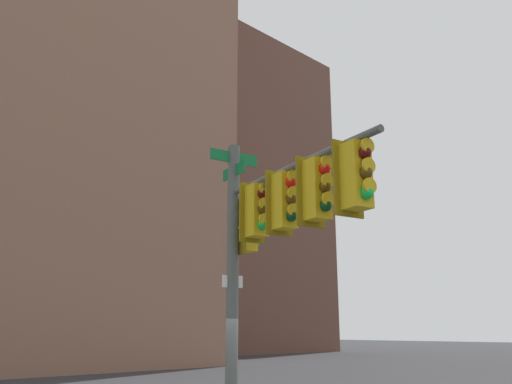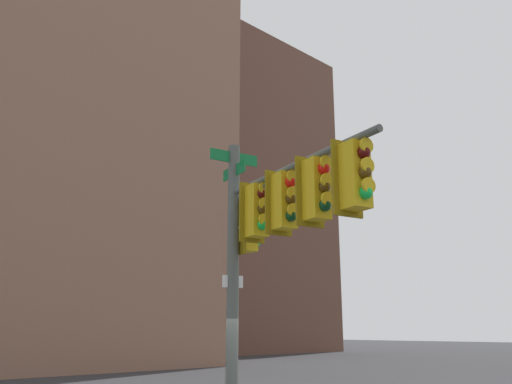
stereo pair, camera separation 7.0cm
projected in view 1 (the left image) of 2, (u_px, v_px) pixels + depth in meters
signal_pole_assembly at (271, 227)px, 9.74m from camera, size 1.67×4.65×6.06m
building_brick_farside at (226, 199)px, 62.48m from camera, size 19.24×16.79×34.35m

